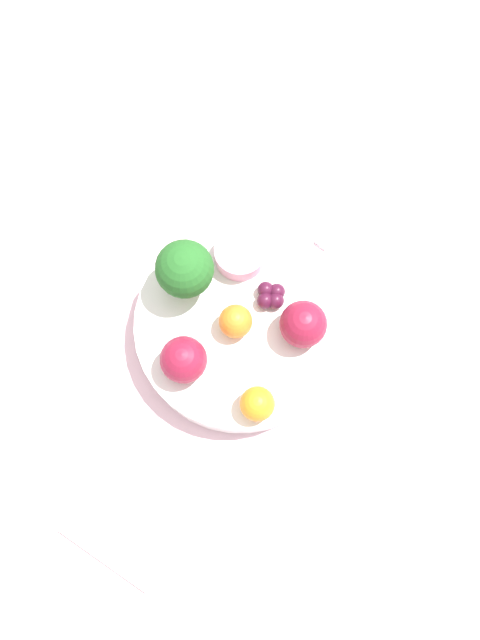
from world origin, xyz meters
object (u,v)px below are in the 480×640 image
(bowl, at_px, (240,327))
(small_cup, at_px, (240,254))
(orange_back, at_px, (233,318))
(apple_red, at_px, (303,324))
(broccoli, at_px, (185,269))
(napkin, at_px, (130,518))
(apple_green, at_px, (186,362))
(grape_cluster, at_px, (271,296))
(spoon, at_px, (341,222))
(orange_front, at_px, (257,404))

(bowl, height_order, small_cup, small_cup)
(bowl, xyz_separation_m, orange_back, (-0.00, -0.01, 0.04))
(apple_red, relative_size, orange_back, 1.39)
(small_cup, bearing_deg, orange_back, -44.25)
(broccoli, height_order, apple_red, broccoli)
(bowl, bearing_deg, napkin, -68.35)
(apple_green, xyz_separation_m, grape_cluster, (-0.00, 0.12, -0.02))
(apple_red, relative_size, spoon, 0.61)
(orange_back, distance_m, spoon, 0.19)
(orange_back, height_order, napkin, orange_back)
(small_cup, height_order, napkin, small_cup)
(apple_red, distance_m, orange_back, 0.07)
(apple_green, relative_size, orange_front, 1.36)
(napkin, bearing_deg, orange_front, 91.46)
(orange_back, bearing_deg, apple_red, 44.63)
(bowl, bearing_deg, orange_back, -124.08)
(bowl, height_order, orange_back, orange_back)
(small_cup, relative_size, spoon, 0.69)
(orange_back, bearing_deg, napkin, -66.87)
(orange_back, height_order, grape_cluster, orange_back)
(bowl, distance_m, orange_back, 0.04)
(apple_green, relative_size, napkin, 0.36)
(orange_back, xyz_separation_m, grape_cluster, (0.00, 0.05, -0.01))
(bowl, height_order, apple_red, apple_red)
(bowl, relative_size, small_cup, 4.08)
(apple_red, bearing_deg, orange_back, -135.37)
(apple_red, bearing_deg, orange_front, -69.32)
(apple_red, distance_m, grape_cluster, 0.05)
(orange_front, xyz_separation_m, napkin, (0.00, -0.17, -0.05))
(apple_red, bearing_deg, bowl, -136.58)
(orange_back, distance_m, small_cup, 0.08)
(apple_green, distance_m, grape_cluster, 0.12)
(bowl, height_order, apple_green, apple_green)
(spoon, bearing_deg, small_cup, -102.24)
(apple_green, height_order, spoon, apple_green)
(apple_red, relative_size, apple_green, 1.02)
(small_cup, xyz_separation_m, napkin, (0.14, -0.26, -0.05))
(broccoli, distance_m, napkin, 0.27)
(bowl, height_order, broccoli, broccoli)
(bowl, bearing_deg, apple_red, 43.42)
(bowl, bearing_deg, apple_green, -87.23)
(broccoli, relative_size, apple_red, 1.51)
(orange_back, relative_size, small_cup, 0.64)
(bowl, distance_m, napkin, 0.23)
(broccoli, bearing_deg, small_cup, 79.05)
(orange_back, bearing_deg, bowl, 55.92)
(orange_front, distance_m, orange_back, 0.09)
(small_cup, bearing_deg, apple_red, -0.84)
(grape_cluster, bearing_deg, broccoli, -139.52)
(bowl, distance_m, spoon, 0.18)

